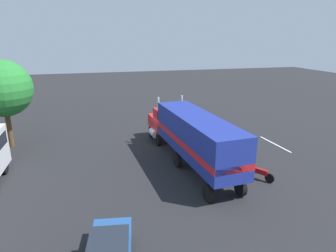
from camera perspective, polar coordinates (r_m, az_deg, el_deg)
The scene contains 8 objects.
ground_plane at distance 27.52m, azimuth -0.68°, elevation -3.33°, with size 120.00×120.00×0.00m, color #232326.
lane_stripe_near at distance 28.57m, azimuth 6.12°, elevation -2.64°, with size 4.40×0.16×0.01m, color silver.
lane_stripe_mid at distance 28.94m, azimuth 12.63°, elevation -2.71°, with size 4.40×0.16×0.01m, color silver.
lane_stripe_far at distance 29.00m, azimuth 20.02°, elevation -3.31°, with size 4.40×0.16×0.01m, color silver.
semi_truck at distance 22.26m, azimuth 4.42°, elevation -1.45°, with size 14.31×3.81×4.50m.
person_bystander at distance 24.49m, azimuth 10.90°, elevation -4.03°, with size 0.34×0.46×1.63m.
motorcycle at distance 21.57m, azimuth 17.35°, elevation -8.67°, with size 1.84×1.21×1.12m.
tree_center at distance 29.05m, azimuth -29.41°, elevation 6.34°, with size 4.90×4.90×7.74m.
Camera 1 is at (-25.02, 6.41, 9.50)m, focal length 31.41 mm.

